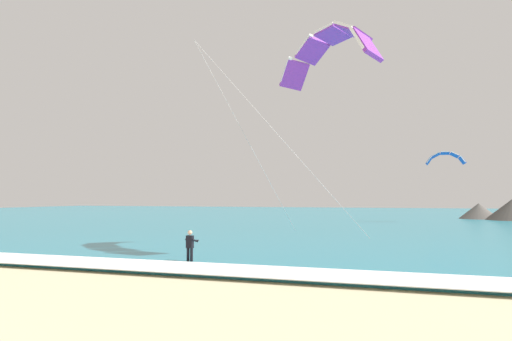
{
  "coord_description": "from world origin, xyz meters",
  "views": [
    {
      "loc": [
        11.78,
        -4.92,
        3.31
      ],
      "look_at": [
        4.74,
        16.47,
        4.61
      ],
      "focal_mm": 32.25,
      "sensor_mm": 36.0,
      "label": 1
    }
  ],
  "objects": [
    {
      "name": "kite_primary",
      "position": [
        7.54,
        21.7,
        12.09
      ],
      "size": [
        9.1,
        8.99,
        12.11
      ],
      "color": "purple"
    },
    {
      "name": "kitesurfer",
      "position": [
        1.72,
        15.4,
        0.94
      ],
      "size": [
        0.56,
        0.56,
        1.69
      ],
      "color": "black",
      "rests_on": "ground"
    },
    {
      "name": "sea",
      "position": [
        0.0,
        72.47,
        0.1
      ],
      "size": [
        200.0,
        120.0,
        0.2
      ],
      "primitive_type": "cube",
      "color": "teal",
      "rests_on": "ground"
    },
    {
      "name": "surfboard",
      "position": [
        1.72,
        15.38,
        0.03
      ],
      "size": [
        0.61,
        1.44,
        0.09
      ],
      "color": "yellow",
      "rests_on": "ground"
    },
    {
      "name": "kite_distant",
      "position": [
        16.38,
        56.95,
        8.33
      ],
      "size": [
        4.77,
        1.29,
        1.72
      ],
      "color": "blue"
    },
    {
      "name": "headland_right",
      "position": [
        24.04,
        65.98,
        1.42
      ],
      "size": [
        10.55,
        9.28,
        3.06
      ],
      "color": "#56514C",
      "rests_on": "ground"
    },
    {
      "name": "surf_foam",
      "position": [
        0.0,
        13.47,
        0.22
      ],
      "size": [
        200.0,
        3.04,
        0.04
      ],
      "primitive_type": "cube",
      "color": "white",
      "rests_on": "sea"
    }
  ]
}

